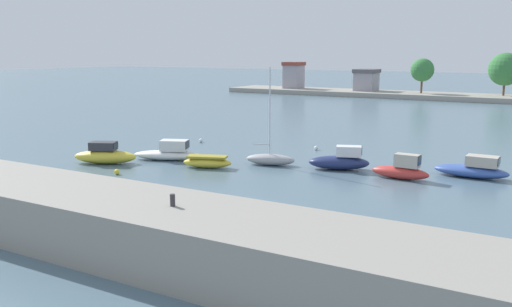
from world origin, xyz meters
TOP-DOWN VIEW (x-y plane):
  - ground_plane at (0.00, 0.00)m, footprint 400.00×400.00m
  - seawall_embankment at (0.00, -7.09)m, footprint 63.13×5.02m
  - mooring_bollard at (3.86, -7.12)m, footprint 0.20×0.20m
  - moored_boat_0 at (-13.13, 5.87)m, footprint 4.99×3.54m
  - moored_boat_1 at (-9.89, 9.37)m, footprint 5.52×3.51m
  - moored_boat_2 at (-5.68, 8.49)m, footprint 3.76×2.40m
  - moored_boat_3 at (-2.24, 11.62)m, footprint 3.85×2.15m
  - moored_boat_4 at (2.78, 12.80)m, footprint 4.56×3.10m
  - moored_boat_5 at (7.35, 12.08)m, footprint 3.86×1.33m
  - moored_boat_6 at (11.30, 14.94)m, footprint 4.79×1.81m
  - mooring_buoy_0 at (-1.95, 19.06)m, footprint 0.36×0.36m
  - mooring_buoy_1 at (-9.63, 3.52)m, footprint 0.37×0.37m
  - mooring_buoy_2 at (-12.69, 17.31)m, footprint 0.37×0.37m
  - distant_shoreline at (4.23, 76.51)m, footprint 90.45×10.05m

SIDE VIEW (x-z plane):
  - ground_plane at x=0.00m, z-range 0.00..0.00m
  - mooring_buoy_0 at x=-1.95m, z-range 0.00..0.36m
  - mooring_buoy_2 at x=-12.69m, z-range 0.00..0.37m
  - mooring_buoy_1 at x=-9.63m, z-range 0.00..0.37m
  - moored_boat_2 at x=-5.68m, z-range -0.02..0.85m
  - moored_boat_3 at x=-2.24m, z-range -3.10..4.04m
  - moored_boat_6 at x=11.30m, z-range -0.20..1.30m
  - moored_boat_1 at x=-9.89m, z-range -0.22..1.33m
  - moored_boat_5 at x=7.35m, z-range -0.24..1.44m
  - moored_boat_0 at x=-13.13m, z-range -0.19..1.42m
  - moored_boat_4 at x=2.78m, z-range -0.23..1.46m
  - seawall_embankment at x=0.00m, z-range 0.00..2.34m
  - distant_shoreline at x=4.23m, z-range -1.68..6.33m
  - mooring_bollard at x=3.86m, z-range 2.34..2.82m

